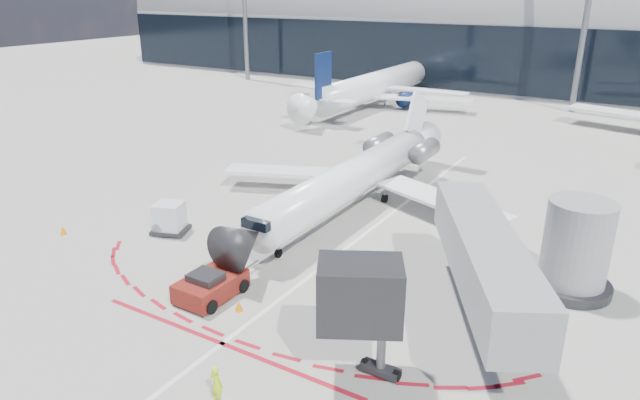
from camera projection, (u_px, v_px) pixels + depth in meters
The scene contains 13 objects.
ground at pixel (349, 246), 33.84m from camera, with size 260.00×260.00×0.00m, color gray.
apron_centerline at pixel (364, 234), 35.44m from camera, with size 0.25×40.00×0.01m, color silver.
apron_stop_bar at pixel (222, 344), 24.63m from camera, with size 14.00×0.25×0.01m, color maroon.
terminal_building at pixel (563, 30), 82.85m from camera, with size 150.00×24.15×24.00m.
jet_bridge at pixel (510, 258), 25.62m from camera, with size 10.03×15.20×4.90m.
light_mast_centre at pixel (588, 4), 65.44m from camera, with size 0.70×0.70×25.00m, color slate.
regional_jet at pixel (359, 174), 39.56m from camera, with size 21.96×27.08×6.78m.
pushback_tug at pixel (211, 285), 28.14m from camera, with size 2.39×5.52×1.43m.
ramp_worker at pixel (217, 384), 20.90m from camera, with size 0.58×0.38×1.58m, color #CEFF1A.
uld_container at pixel (170, 218), 35.39m from camera, with size 2.56×2.37×1.95m.
safety_cone_left at pixel (63, 230), 35.34m from camera, with size 0.41×0.41×0.57m, color orange.
safety_cone_right at pixel (239, 306), 27.04m from camera, with size 0.39×0.39×0.53m, color orange.
bg_airliner_0 at pixel (375, 67), 72.41m from camera, with size 30.17×31.94×9.76m, color white, non-canonical shape.
Camera 1 is at (14.42, -27.15, 14.50)m, focal length 32.00 mm.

